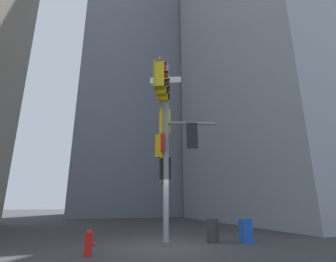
{
  "coord_description": "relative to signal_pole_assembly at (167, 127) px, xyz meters",
  "views": [
    {
      "loc": [
        -3.27,
        -9.84,
        1.6
      ],
      "look_at": [
        0.22,
        0.4,
        4.71
      ],
      "focal_mm": 26.61,
      "sensor_mm": 36.0,
      "label": 1
    }
  ],
  "objects": [
    {
      "name": "building_mid_block",
      "position": [
        2.51,
        25.08,
        14.84
      ],
      "size": [
        14.12,
        14.12,
        39.0
      ],
      "primitive_type": "cube",
      "color": "slate",
      "rests_on": "ground"
    },
    {
      "name": "ground",
      "position": [
        0.07,
        0.34,
        -4.66
      ],
      "size": [
        120.0,
        120.0,
        0.0
      ],
      "primitive_type": "plane",
      "color": "#38383A"
    },
    {
      "name": "trash_bin",
      "position": [
        2.16,
        0.44,
        -4.19
      ],
      "size": [
        0.5,
        0.5,
        0.95
      ],
      "primitive_type": "cylinder",
      "color": "#2D2D2D",
      "rests_on": "ground"
    },
    {
      "name": "fire_hydrant",
      "position": [
        -2.82,
        -0.7,
        -4.25
      ],
      "size": [
        0.33,
        0.23,
        0.78
      ],
      "color": "red",
      "rests_on": "ground"
    },
    {
      "name": "building_tower_right",
      "position": [
        16.64,
        8.89,
        17.42
      ],
      "size": [
        17.46,
        17.46,
        44.16
      ],
      "primitive_type": "cube",
      "color": "#9399A3",
      "rests_on": "ground"
    },
    {
      "name": "signal_pole_assembly",
      "position": [
        0.0,
        0.0,
        0.0
      ],
      "size": [
        3.29,
        2.63,
        7.86
      ],
      "color": "gray",
      "rests_on": "ground"
    },
    {
      "name": "newspaper_box",
      "position": [
        3.47,
        -0.04,
        -4.19
      ],
      "size": [
        0.45,
        0.36,
        0.93
      ],
      "color": "#194CB2",
      "rests_on": "ground"
    }
  ]
}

